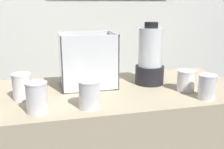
% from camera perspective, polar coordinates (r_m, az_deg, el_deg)
% --- Properties ---
extents(back_wall_unit, '(2.60, 0.24, 2.50)m').
position_cam_1_polar(back_wall_unit, '(2.06, -5.09, 13.04)').
color(back_wall_unit, silver).
rests_on(back_wall_unit, ground_plane).
extents(carrot_display_bin, '(0.29, 0.23, 0.28)m').
position_cam_1_polar(carrot_display_bin, '(1.42, -5.27, 1.08)').
color(carrot_display_bin, white).
rests_on(carrot_display_bin, counter).
extents(blender_pitcher, '(0.16, 0.16, 0.34)m').
position_cam_1_polar(blender_pitcher, '(1.46, 8.19, 3.48)').
color(blender_pitcher, black).
rests_on(blender_pitcher, counter).
extents(juice_cup_pomegranate_left, '(0.09, 0.09, 0.12)m').
position_cam_1_polar(juice_cup_pomegranate_left, '(1.29, -18.75, -2.83)').
color(juice_cup_pomegranate_left, white).
rests_on(juice_cup_pomegranate_left, counter).
extents(juice_cup_mango_middle, '(0.09, 0.09, 0.13)m').
position_cam_1_polar(juice_cup_mango_middle, '(1.11, -15.82, -5.22)').
color(juice_cup_mango_middle, white).
rests_on(juice_cup_mango_middle, counter).
extents(juice_cup_orange_right, '(0.09, 0.09, 0.12)m').
position_cam_1_polar(juice_cup_orange_right, '(1.12, -4.87, -4.50)').
color(juice_cup_orange_right, white).
rests_on(juice_cup_orange_right, counter).
extents(juice_cup_pomegranate_far_right, '(0.09, 0.09, 0.11)m').
position_cam_1_polar(juice_cup_pomegranate_far_right, '(1.39, 15.60, -1.57)').
color(juice_cup_pomegranate_far_right, white).
rests_on(juice_cup_pomegranate_far_right, counter).
extents(juice_cup_beet_rightmost, '(0.08, 0.08, 0.11)m').
position_cam_1_polar(juice_cup_beet_rightmost, '(1.30, 19.75, -2.86)').
color(juice_cup_beet_rightmost, white).
rests_on(juice_cup_beet_rightmost, counter).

